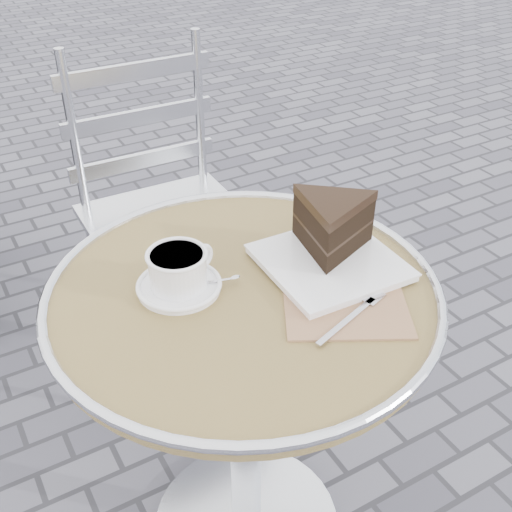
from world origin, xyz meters
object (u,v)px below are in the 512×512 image
cafe_table (244,356)px  cappuccino_set (179,273)px  cake_plate_set (332,234)px  bistro_chair (154,178)px

cafe_table → cappuccino_set: bearing=148.8°
cappuccino_set → cake_plate_set: 0.29m
cappuccino_set → bistro_chair: bistro_chair is taller
cake_plate_set → bistro_chair: bearing=97.5°
cake_plate_set → bistro_chair: (-0.08, 0.73, -0.19)m
cappuccino_set → cake_plate_set: cake_plate_set is taller
cake_plate_set → bistro_chair: size_ratio=0.39×
cake_plate_set → bistro_chair: bistro_chair is taller
cake_plate_set → cafe_table: bearing=-178.3°
cappuccino_set → cafe_table: bearing=-46.7°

